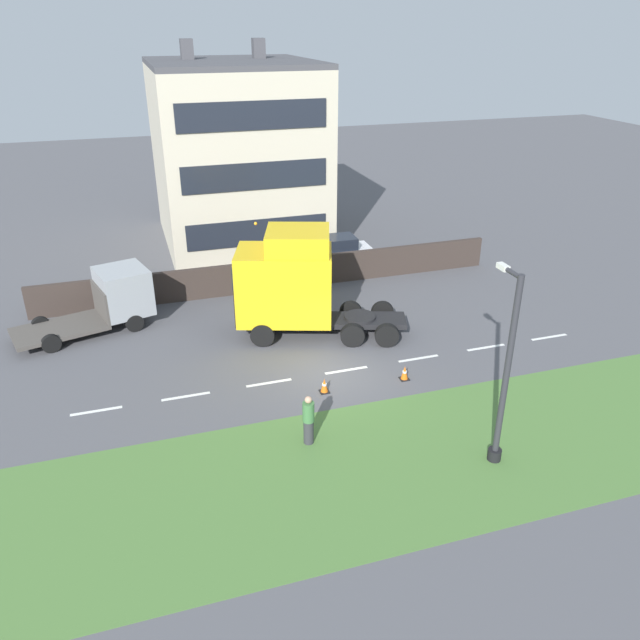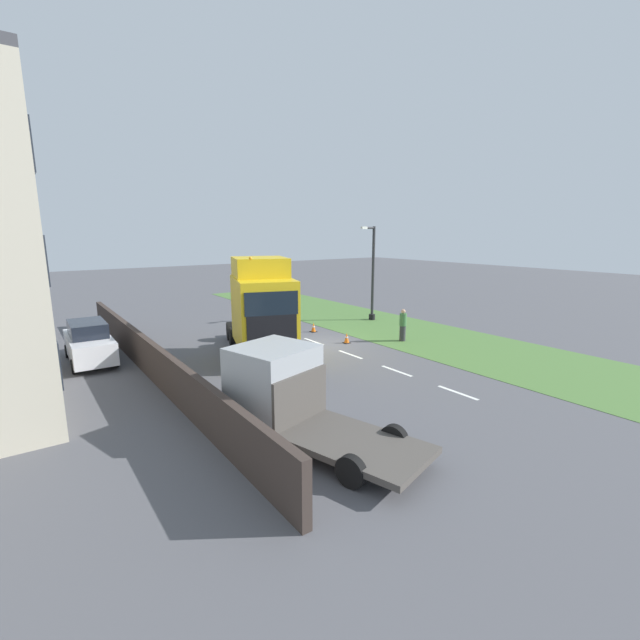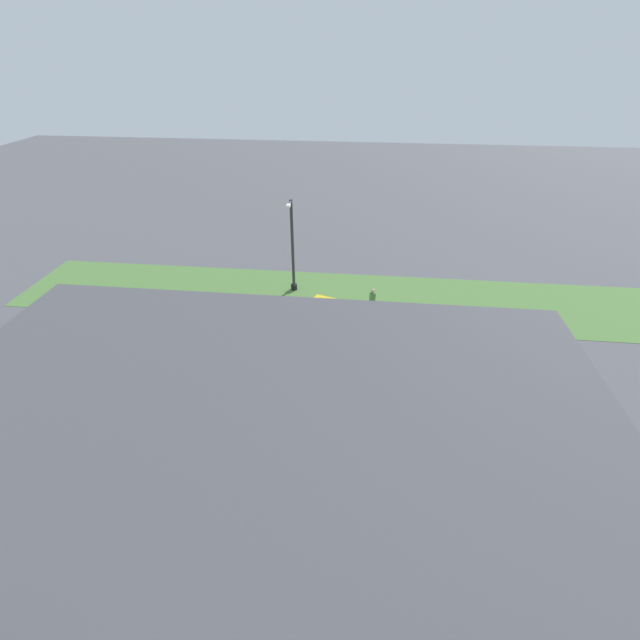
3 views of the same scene
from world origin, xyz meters
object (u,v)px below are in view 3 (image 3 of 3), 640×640
at_px(flatbed_truck, 522,443).
at_px(traffic_cone_trailing, 346,334).
at_px(traffic_cone_lead, 291,330).
at_px(pedestrian, 372,302).
at_px(lorry_cab, 339,359).
at_px(parked_car, 206,506).
at_px(lamp_post, 293,253).

distance_m(flatbed_truck, traffic_cone_trailing, 11.18).
bearing_deg(flatbed_truck, traffic_cone_lead, 35.86).
height_order(traffic_cone_lead, traffic_cone_trailing, same).
xyz_separation_m(pedestrian, traffic_cone_trailing, (2.83, -1.47, -0.61)).
bearing_deg(lorry_cab, traffic_cone_trailing, -163.17).
bearing_deg(lorry_cab, flatbed_truck, 84.63).
bearing_deg(traffic_cone_lead, parked_car, -4.81).
distance_m(traffic_cone_lead, traffic_cone_trailing, 3.28).
relative_size(lamp_post, pedestrian, 3.52).
xyz_separation_m(lamp_post, pedestrian, (2.60, 5.41, -1.93)).
height_order(flatbed_truck, traffic_cone_trailing, flatbed_truck).
bearing_deg(traffic_cone_lead, lorry_cab, 31.52).
relative_size(flatbed_truck, lamp_post, 1.00).
height_order(lamp_post, traffic_cone_lead, lamp_post).
distance_m(lamp_post, traffic_cone_trailing, 7.18).
xyz_separation_m(lorry_cab, flatbed_truck, (3.25, 7.47, -1.03)).
bearing_deg(lamp_post, pedestrian, 64.37).
relative_size(lamp_post, traffic_cone_lead, 11.01).
bearing_deg(parked_car, pedestrian, 159.71).
height_order(pedestrian, traffic_cone_trailing, pedestrian).
bearing_deg(traffic_cone_lead, lamp_post, -172.98).
relative_size(lorry_cab, lamp_post, 1.20).
xyz_separation_m(pedestrian, traffic_cone_lead, (2.77, -4.75, -0.61)).
xyz_separation_m(lamp_post, traffic_cone_trailing, (5.43, 3.95, -2.55)).
distance_m(lorry_cab, pedestrian, 8.23).
distance_m(parked_car, traffic_cone_trailing, 12.77).
relative_size(lorry_cab, flatbed_truck, 1.20).
height_order(lamp_post, traffic_cone_trailing, lamp_post).
relative_size(flatbed_truck, pedestrian, 3.51).
height_order(parked_car, lamp_post, lamp_post).
bearing_deg(traffic_cone_trailing, lamp_post, -144.01).
bearing_deg(parked_car, lorry_cab, 149.76).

